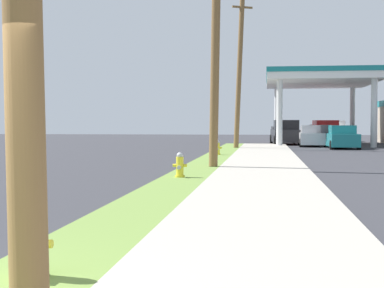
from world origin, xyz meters
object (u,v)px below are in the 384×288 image
object	(u,v)px
fire_hydrant_nearest	(33,246)
truck_red_at_forecourt	(323,133)
car_teal_by_near_pump	(341,138)
fire_hydrant_third	(218,148)
car_silver_by_far_pump	(312,137)
utility_pole_background	(239,72)
utility_pole_midground	(215,40)
truck_black_at_far_bay	(285,133)
truck_white_on_apron	(335,132)
fire_hydrant_second	(180,166)

from	to	relation	value
fire_hydrant_nearest	truck_red_at_forecourt	distance (m)	43.50
car_teal_by_near_pump	fire_hydrant_third	bearing A→B (deg)	-125.55
fire_hydrant_third	car_silver_by_far_pump	world-z (taller)	car_silver_by_far_pump
truck_red_at_forecourt	utility_pole_background	bearing A→B (deg)	-118.74
fire_hydrant_nearest	car_teal_by_near_pump	size ratio (longest dim) A/B	0.16
utility_pole_midground	truck_black_at_far_bay	bearing A→B (deg)	82.20
car_silver_by_far_pump	truck_white_on_apron	size ratio (longest dim) A/B	0.82
truck_red_at_forecourt	truck_black_at_far_bay	bearing A→B (deg)	-138.22
fire_hydrant_nearest	fire_hydrant_second	bearing A→B (deg)	90.63
utility_pole_background	truck_black_at_far_bay	distance (m)	10.54
car_teal_by_near_pump	truck_red_at_forecourt	world-z (taller)	truck_red_at_forecourt
utility_pole_midground	utility_pole_background	distance (m)	15.88
car_teal_by_near_pump	utility_pole_background	bearing A→B (deg)	-162.61
fire_hydrant_third	fire_hydrant_second	bearing A→B (deg)	-90.50
fire_hydrant_third	truck_white_on_apron	distance (m)	26.07
car_silver_by_far_pump	truck_white_on_apron	xyz separation A→B (m)	(2.95, 10.53, 0.19)
truck_red_at_forecourt	truck_black_at_far_bay	world-z (taller)	same
fire_hydrant_second	truck_red_at_forecourt	xyz separation A→B (m)	(7.41, 32.25, 0.47)
truck_white_on_apron	car_teal_by_near_pump	bearing A→B (deg)	-95.18
utility_pole_background	car_silver_by_far_pump	world-z (taller)	utility_pole_background
truck_white_on_apron	utility_pole_background	bearing A→B (deg)	-116.61
utility_pole_background	car_teal_by_near_pump	world-z (taller)	utility_pole_background
truck_red_at_forecourt	car_silver_by_far_pump	bearing A→B (deg)	-102.91
utility_pole_background	truck_red_at_forecourt	world-z (taller)	utility_pole_background
car_teal_by_near_pump	car_silver_by_far_pump	xyz separation A→B (m)	(-1.68, 3.50, 0.00)
utility_pole_background	truck_black_at_far_bay	bearing A→B (deg)	70.11
fire_hydrant_third	truck_white_on_apron	xyz separation A→B (m)	(8.78, 24.54, 0.47)
car_teal_by_near_pump	truck_black_at_far_bay	bearing A→B (deg)	116.87
fire_hydrant_nearest	car_silver_by_far_pump	bearing A→B (deg)	80.92
fire_hydrant_third	car_teal_by_near_pump	distance (m)	12.92
car_silver_by_far_pump	truck_black_at_far_bay	bearing A→B (deg)	118.14
fire_hydrant_second	truck_red_at_forecourt	bearing A→B (deg)	77.05
fire_hydrant_second	truck_black_at_far_bay	world-z (taller)	truck_black_at_far_bay
fire_hydrant_nearest	car_teal_by_near_pump	distance (m)	33.78
utility_pole_midground	car_teal_by_near_pump	distance (m)	19.73
truck_black_at_far_bay	truck_red_at_forecourt	bearing A→B (deg)	41.78
utility_pole_background	truck_white_on_apron	xyz separation A→B (m)	(8.10, 16.16, -4.17)
fire_hydrant_second	truck_black_at_far_bay	distance (m)	29.56
fire_hydrant_nearest	car_silver_by_far_pump	world-z (taller)	car_silver_by_far_pump
fire_hydrant_nearest	truck_red_at_forecourt	xyz separation A→B (m)	(7.30, 42.88, 0.47)
fire_hydrant_third	car_silver_by_far_pump	xyz separation A→B (m)	(5.84, 14.01, 0.28)
truck_red_at_forecourt	truck_white_on_apron	bearing A→B (deg)	70.18
utility_pole_background	truck_red_at_forecourt	size ratio (longest dim) A/B	1.76
truck_red_at_forecourt	car_teal_by_near_pump	bearing A→B (deg)	-88.85
fire_hydrant_nearest	fire_hydrant_second	distance (m)	10.63
truck_red_at_forecourt	truck_black_at_far_bay	size ratio (longest dim) A/B	1.01
truck_white_on_apron	utility_pole_midground	bearing A→B (deg)	-104.40
fire_hydrant_third	truck_white_on_apron	world-z (taller)	truck_white_on_apron
fire_hydrant_third	utility_pole_midground	size ratio (longest dim) A/B	0.08
utility_pole_midground	truck_black_at_far_bay	xyz separation A→B (m)	(3.42, 24.98, -3.84)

